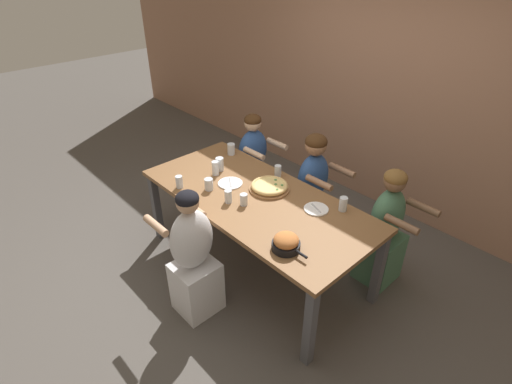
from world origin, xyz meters
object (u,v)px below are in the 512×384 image
(pizza_board_main, at_px, (269,187))
(drinking_glass_h, at_px, (231,150))
(drinking_glass_i, at_px, (278,172))
(diner_near_center, at_px, (194,260))
(drinking_glass_a, at_px, (215,169))
(diner_far_left, at_px, (253,166))
(drinking_glass_g, at_px, (209,185))
(skillet_bowl, at_px, (286,243))
(drinking_glass_d, at_px, (179,182))
(drinking_glass_b, at_px, (228,197))
(drinking_glass_e, at_px, (220,165))
(empty_plate_b, at_px, (316,209))
(diner_far_right, at_px, (384,233))
(diner_far_center, at_px, (312,193))
(drinking_glass_f, at_px, (244,200))
(drinking_glass_c, at_px, (343,205))
(empty_plate_a, at_px, (230,183))

(pizza_board_main, xyz_separation_m, drinking_glass_h, (-0.77, 0.20, 0.02))
(drinking_glass_i, relative_size, diner_near_center, 0.09)
(drinking_glass_a, height_order, drinking_glass_h, drinking_glass_a)
(drinking_glass_i, distance_m, diner_near_center, 1.17)
(diner_near_center, bearing_deg, diner_far_left, 31.01)
(drinking_glass_a, xyz_separation_m, drinking_glass_g, (0.17, -0.21, -0.02))
(skillet_bowl, distance_m, drinking_glass_d, 1.24)
(drinking_glass_i, bearing_deg, drinking_glass_b, -87.61)
(drinking_glass_d, height_order, drinking_glass_i, drinking_glass_d)
(drinking_glass_e, bearing_deg, empty_plate_b, 8.58)
(diner_far_right, bearing_deg, diner_far_center, -90.00)
(drinking_glass_b, xyz_separation_m, drinking_glass_e, (-0.49, 0.30, 0.01))
(drinking_glass_i, bearing_deg, diner_far_right, 17.58)
(diner_far_center, relative_size, diner_far_right, 1.04)
(pizza_board_main, xyz_separation_m, diner_far_right, (0.88, 0.54, -0.30))
(drinking_glass_f, xyz_separation_m, diner_far_center, (0.03, 0.87, -0.29))
(diner_far_left, height_order, diner_far_center, diner_far_center)
(drinking_glass_c, distance_m, diner_near_center, 1.28)
(drinking_glass_i, bearing_deg, drinking_glass_a, -135.73)
(skillet_bowl, relative_size, drinking_glass_h, 2.61)
(skillet_bowl, relative_size, diner_far_center, 0.26)
(empty_plate_b, height_order, drinking_glass_f, drinking_glass_f)
(drinking_glass_b, xyz_separation_m, diner_far_right, (0.97, 0.94, -0.32))
(drinking_glass_a, bearing_deg, empty_plate_b, 13.34)
(diner_far_left, relative_size, diner_near_center, 0.96)
(drinking_glass_g, height_order, diner_far_center, diner_far_center)
(drinking_glass_a, relative_size, drinking_glass_g, 1.29)
(pizza_board_main, height_order, diner_far_center, diner_far_center)
(empty_plate_b, height_order, drinking_glass_c, drinking_glass_c)
(drinking_glass_h, bearing_deg, drinking_glass_e, -57.90)
(skillet_bowl, xyz_separation_m, drinking_glass_g, (-1.02, 0.09, -0.01))
(drinking_glass_e, bearing_deg, diner_far_center, 45.32)
(empty_plate_b, height_order, diner_far_right, diner_far_right)
(skillet_bowl, bearing_deg, diner_near_center, -146.37)
(empty_plate_b, xyz_separation_m, drinking_glass_h, (-1.25, 0.14, 0.05))
(drinking_glass_b, distance_m, drinking_glass_g, 0.27)
(diner_far_left, bearing_deg, empty_plate_b, 69.54)
(drinking_glass_d, distance_m, drinking_glass_e, 0.46)
(pizza_board_main, xyz_separation_m, drinking_glass_g, (-0.37, -0.39, 0.02))
(empty_plate_a, height_order, diner_far_center, diner_far_center)
(drinking_glass_f, bearing_deg, drinking_glass_d, -158.62)
(drinking_glass_a, bearing_deg, diner_far_right, 27.10)
(diner_far_left, distance_m, diner_near_center, 1.67)
(drinking_glass_a, relative_size, drinking_glass_b, 1.21)
(drinking_glass_c, distance_m, drinking_glass_i, 0.76)
(drinking_glass_a, bearing_deg, drinking_glass_e, 115.64)
(diner_far_center, bearing_deg, drinking_glass_h, -67.38)
(drinking_glass_e, xyz_separation_m, diner_near_center, (0.63, -0.78, -0.32))
(drinking_glass_f, distance_m, drinking_glass_i, 0.57)
(empty_plate_b, xyz_separation_m, drinking_glass_c, (0.15, 0.15, 0.05))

